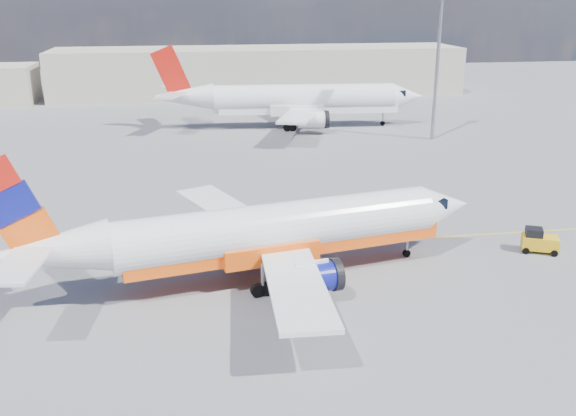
{
  "coord_description": "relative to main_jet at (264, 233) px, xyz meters",
  "views": [
    {
      "loc": [
        -8.25,
        -38.2,
        16.8
      ],
      "look_at": [
        -1.87,
        1.06,
        3.5
      ],
      "focal_mm": 40.0,
      "sensor_mm": 36.0,
      "label": 1
    }
  ],
  "objects": [
    {
      "name": "ground",
      "position": [
        3.85,
        2.12,
        -3.07
      ],
      "size": [
        240.0,
        240.0,
        0.0
      ],
      "primitive_type": "plane",
      "color": "slate",
      "rests_on": "ground"
    },
    {
      "name": "taxi_line",
      "position": [
        3.85,
        5.12,
        -3.06
      ],
      "size": [
        70.0,
        0.15,
        0.01
      ],
      "primitive_type": "cube",
      "color": "yellow",
      "rests_on": "ground"
    },
    {
      "name": "terminal_main",
      "position": [
        8.85,
        77.12,
        0.93
      ],
      "size": [
        70.0,
        14.0,
        8.0
      ],
      "primitive_type": "cube",
      "color": "#BBB3A1",
      "rests_on": "ground"
    },
    {
      "name": "main_jet",
      "position": [
        0.0,
        0.0,
        0.0
      ],
      "size": [
        30.52,
        23.57,
        9.21
      ],
      "rotation": [
        0.0,
        0.0,
        0.2
      ],
      "color": "white",
      "rests_on": "ground"
    },
    {
      "name": "second_jet",
      "position": [
        10.07,
        46.81,
        0.53
      ],
      "size": [
        35.61,
        28.11,
        10.79
      ],
      "rotation": [
        0.0,
        0.0,
        -0.06
      ],
      "color": "white",
      "rests_on": "ground"
    },
    {
      "name": "gse_tug",
      "position": [
        19.05,
        1.42,
        -2.28
      ],
      "size": [
        2.67,
        2.23,
        1.68
      ],
      "rotation": [
        0.0,
        0.0,
        -0.41
      ],
      "color": "black",
      "rests_on": "ground"
    },
    {
      "name": "traffic_cone",
      "position": [
        1.29,
        1.63,
        -2.82
      ],
      "size": [
        0.36,
        0.36,
        0.51
      ],
      "color": "white",
      "rests_on": "ground"
    },
    {
      "name": "floodlight_mast",
      "position": [
        25.21,
        36.83,
        9.07
      ],
      "size": [
        1.48,
        1.48,
        20.25
      ],
      "color": "#94949C",
      "rests_on": "ground"
    }
  ]
}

